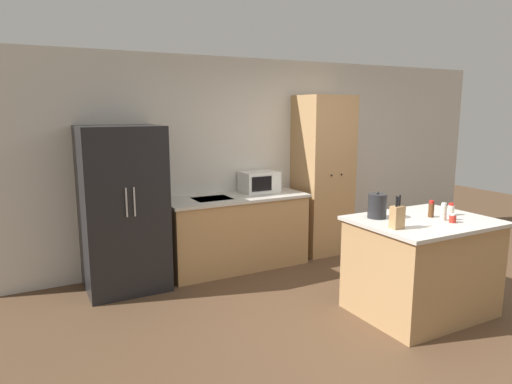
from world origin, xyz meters
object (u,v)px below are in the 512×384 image
(refrigerator, at_px, (123,209))
(kettle, at_px, (377,206))
(spice_bottle_green_herb, at_px, (451,210))
(knife_block, at_px, (397,217))
(microwave, at_px, (259,182))
(spice_bottle_tall_dark, at_px, (443,212))
(spice_bottle_amber_oil, at_px, (431,209))
(spice_bottle_short_red, at_px, (453,218))
(pantry_cabinet, at_px, (323,175))

(refrigerator, relative_size, kettle, 6.97)
(spice_bottle_green_herb, bearing_deg, knife_block, -171.54)
(microwave, relative_size, spice_bottle_green_herb, 3.88)
(knife_block, distance_m, kettle, 0.40)
(spice_bottle_tall_dark, height_order, spice_bottle_amber_oil, spice_bottle_tall_dark)
(spice_bottle_tall_dark, relative_size, kettle, 0.65)
(refrigerator, bearing_deg, kettle, -40.25)
(spice_bottle_short_red, relative_size, kettle, 0.32)
(refrigerator, distance_m, spice_bottle_amber_oil, 3.18)
(pantry_cabinet, height_order, spice_bottle_short_red, pantry_cabinet)
(spice_bottle_tall_dark, xyz_separation_m, spice_bottle_green_herb, (0.24, 0.11, -0.02))
(knife_block, relative_size, spice_bottle_short_red, 3.60)
(microwave, bearing_deg, pantry_cabinet, -6.45)
(knife_block, distance_m, spice_bottle_tall_dark, 0.60)
(spice_bottle_short_red, distance_m, spice_bottle_amber_oil, 0.25)
(pantry_cabinet, xyz_separation_m, spice_bottle_amber_oil, (-0.18, -2.01, -0.06))
(knife_block, height_order, spice_bottle_green_herb, knife_block)
(spice_bottle_short_red, bearing_deg, spice_bottle_green_herb, 41.97)
(spice_bottle_short_red, distance_m, kettle, 0.68)
(spice_bottle_amber_oil, xyz_separation_m, kettle, (-0.49, 0.22, 0.04))
(spice_bottle_tall_dark, xyz_separation_m, kettle, (-0.48, 0.37, 0.04))
(refrigerator, distance_m, spice_bottle_tall_dark, 3.27)
(pantry_cabinet, height_order, spice_bottle_amber_oil, pantry_cabinet)
(refrigerator, height_order, pantry_cabinet, pantry_cabinet)
(spice_bottle_short_red, bearing_deg, kettle, 136.34)
(knife_block, xyz_separation_m, spice_bottle_amber_oil, (0.61, 0.16, -0.03))
(knife_block, bearing_deg, spice_bottle_short_red, -8.07)
(spice_bottle_short_red, relative_size, spice_bottle_amber_oil, 0.50)
(pantry_cabinet, distance_m, spice_bottle_tall_dark, 2.17)
(pantry_cabinet, xyz_separation_m, kettle, (-0.67, -1.79, -0.02))
(spice_bottle_tall_dark, bearing_deg, spice_bottle_short_red, -85.56)
(refrigerator, height_order, microwave, refrigerator)
(spice_bottle_tall_dark, distance_m, spice_bottle_short_red, 0.11)
(spice_bottle_tall_dark, height_order, kettle, kettle)
(spice_bottle_green_herb, bearing_deg, kettle, 160.68)
(spice_bottle_green_herb, bearing_deg, refrigerator, 144.40)
(spice_bottle_amber_oil, bearing_deg, spice_bottle_green_herb, -8.45)
(spice_bottle_short_red, bearing_deg, pantry_cabinet, 85.38)
(microwave, relative_size, kettle, 1.82)
(pantry_cabinet, bearing_deg, spice_bottle_green_herb, -88.49)
(kettle, bearing_deg, spice_bottle_green_herb, -19.32)
(spice_bottle_amber_oil, bearing_deg, pantry_cabinet, 84.79)
(spice_bottle_amber_oil, bearing_deg, microwave, 109.37)
(pantry_cabinet, xyz_separation_m, spice_bottle_green_herb, (0.05, -2.05, -0.09))
(spice_bottle_tall_dark, distance_m, spice_bottle_amber_oil, 0.15)
(spice_bottle_green_herb, relative_size, kettle, 0.47)
(refrigerator, height_order, spice_bottle_green_herb, refrigerator)
(pantry_cabinet, relative_size, spice_bottle_short_red, 26.16)
(microwave, height_order, kettle, kettle)
(knife_block, distance_m, spice_bottle_amber_oil, 0.63)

